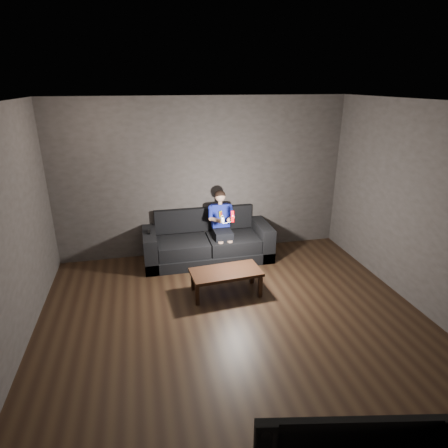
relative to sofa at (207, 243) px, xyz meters
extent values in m
plane|color=black|center=(0.01, -2.18, -0.27)|extent=(5.00, 5.00, 0.00)
cube|color=#35302E|center=(0.01, 0.32, 1.08)|extent=(5.00, 0.04, 2.70)
cube|color=#35302E|center=(0.01, -4.68, 1.08)|extent=(5.00, 0.04, 2.70)
cube|color=#35302E|center=(2.51, -2.18, 1.08)|extent=(0.04, 5.00, 2.70)
cube|color=beige|center=(0.01, -2.18, 2.43)|extent=(5.00, 5.00, 0.02)
cube|color=black|center=(0.00, -0.03, -0.18)|extent=(2.16, 0.93, 0.19)
cube|color=black|center=(-0.43, -0.13, 0.03)|extent=(0.84, 0.66, 0.23)
cube|color=black|center=(0.43, -0.13, 0.03)|extent=(0.84, 0.66, 0.23)
cube|color=black|center=(0.00, 0.33, 0.35)|extent=(1.73, 0.22, 0.42)
cube|color=black|center=(-0.97, -0.03, 0.02)|extent=(0.22, 0.93, 0.59)
cube|color=black|center=(0.97, -0.03, 0.02)|extent=(0.22, 0.93, 0.59)
cube|color=black|center=(0.25, -0.15, 0.21)|extent=(0.30, 0.38, 0.14)
cube|color=navy|center=(0.25, 0.05, 0.48)|extent=(0.30, 0.21, 0.41)
cube|color=#FAEA08|center=(0.25, -0.04, 0.54)|extent=(0.09, 0.09, 0.10)
cube|color=red|center=(0.25, -0.04, 0.54)|extent=(0.06, 0.06, 0.06)
cylinder|color=tan|center=(0.25, 0.05, 0.70)|extent=(0.07, 0.07, 0.06)
sphere|color=tan|center=(0.25, 0.05, 0.82)|extent=(0.18, 0.18, 0.18)
ellipsoid|color=black|center=(0.25, 0.06, 0.84)|extent=(0.19, 0.19, 0.16)
cylinder|color=navy|center=(0.06, -0.02, 0.55)|extent=(0.08, 0.22, 0.19)
cylinder|color=navy|center=(0.43, -0.02, 0.55)|extent=(0.08, 0.22, 0.19)
cylinder|color=tan|center=(0.12, -0.17, 0.51)|extent=(0.14, 0.23, 0.10)
cylinder|color=tan|center=(0.38, -0.17, 0.51)|extent=(0.14, 0.23, 0.10)
sphere|color=tan|center=(0.17, -0.27, 0.50)|extent=(0.08, 0.08, 0.08)
sphere|color=tan|center=(0.33, -0.27, 0.50)|extent=(0.08, 0.08, 0.08)
cylinder|color=tan|center=(0.17, -0.35, -0.01)|extent=(0.09, 0.09, 0.34)
cylinder|color=tan|center=(0.33, -0.35, -0.01)|extent=(0.09, 0.09, 0.34)
cube|color=#EA0007|center=(0.33, -0.48, 0.64)|extent=(0.05, 0.07, 0.18)
cube|color=#6F0F00|center=(0.33, -0.50, 0.69)|extent=(0.03, 0.01, 0.03)
cylinder|color=silver|center=(0.33, -0.50, 0.62)|extent=(0.02, 0.01, 0.02)
ellipsoid|color=silver|center=(0.17, -0.48, 0.60)|extent=(0.07, 0.10, 0.14)
cylinder|color=black|center=(0.17, -0.51, 0.65)|extent=(0.03, 0.01, 0.03)
cube|color=black|center=(-0.97, -0.08, 0.33)|extent=(0.05, 0.16, 0.03)
cube|color=black|center=(-0.97, -0.03, 0.35)|extent=(0.02, 0.02, 0.00)
cube|color=black|center=(0.05, -1.23, 0.07)|extent=(1.04, 0.58, 0.05)
cube|color=black|center=(-0.40, -1.44, -0.11)|extent=(0.05, 0.05, 0.32)
cube|color=black|center=(0.51, -1.44, -0.11)|extent=(0.05, 0.05, 0.32)
cube|color=black|center=(-0.40, -1.03, -0.11)|extent=(0.05, 0.05, 0.32)
cube|color=black|center=(0.51, -1.03, -0.11)|extent=(0.05, 0.05, 0.32)
imported|color=black|center=(0.05, -4.45, 0.58)|extent=(1.16, 0.37, 0.66)
camera|label=1|loc=(-1.03, -5.87, 2.63)|focal=30.00mm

